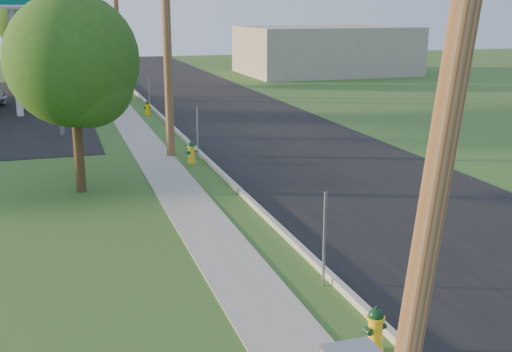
{
  "coord_description": "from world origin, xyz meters",
  "views": [
    {
      "loc": [
        -4.75,
        -7.02,
        5.53
      ],
      "look_at": [
        0.0,
        8.0,
        1.4
      ],
      "focal_mm": 45.0,
      "sensor_mm": 36.0,
      "label": 1
    }
  ],
  "objects_px": {
    "tree_verge": "(76,66)",
    "hydrant_mid": "(192,152)",
    "utility_pole_far": "(117,20)",
    "utility_pole_mid": "(167,24)",
    "hydrant_far": "(147,108)",
    "hydrant_near": "(375,330)",
    "price_pylon": "(53,11)",
    "tree_lot": "(30,20)",
    "utility_pole_near": "(453,78)"
  },
  "relations": [
    {
      "from": "hydrant_near",
      "to": "hydrant_mid",
      "type": "relative_size",
      "value": 0.98
    },
    {
      "from": "price_pylon",
      "to": "tree_lot",
      "type": "xyz_separation_m",
      "value": [
        -1.49,
        21.08,
        -0.77
      ]
    },
    {
      "from": "price_pylon",
      "to": "hydrant_mid",
      "type": "relative_size",
      "value": 8.16
    },
    {
      "from": "utility_pole_mid",
      "to": "hydrant_far",
      "type": "xyz_separation_m",
      "value": [
        0.57,
        10.13,
        -4.58
      ]
    },
    {
      "from": "utility_pole_near",
      "to": "price_pylon",
      "type": "distance_m",
      "value": 23.83
    },
    {
      "from": "price_pylon",
      "to": "utility_pole_far",
      "type": "bearing_deg",
      "value": 72.67
    },
    {
      "from": "utility_pole_near",
      "to": "hydrant_near",
      "type": "height_order",
      "value": "utility_pole_near"
    },
    {
      "from": "price_pylon",
      "to": "tree_lot",
      "type": "height_order",
      "value": "tree_lot"
    },
    {
      "from": "utility_pole_mid",
      "to": "hydrant_far",
      "type": "relative_size",
      "value": 12.68
    },
    {
      "from": "price_pylon",
      "to": "hydrant_mid",
      "type": "xyz_separation_m",
      "value": [
        4.41,
        -6.93,
        -5.02
      ]
    },
    {
      "from": "utility_pole_mid",
      "to": "utility_pole_far",
      "type": "bearing_deg",
      "value": 90.0
    },
    {
      "from": "tree_lot",
      "to": "hydrant_far",
      "type": "distance_m",
      "value": 18.01
    },
    {
      "from": "utility_pole_near",
      "to": "hydrant_near",
      "type": "bearing_deg",
      "value": 76.31
    },
    {
      "from": "tree_verge",
      "to": "hydrant_mid",
      "type": "relative_size",
      "value": 7.18
    },
    {
      "from": "tree_lot",
      "to": "hydrant_mid",
      "type": "height_order",
      "value": "tree_lot"
    },
    {
      "from": "tree_verge",
      "to": "utility_pole_far",
      "type": "bearing_deg",
      "value": 81.14
    },
    {
      "from": "utility_pole_near",
      "to": "hydrant_far",
      "type": "xyz_separation_m",
      "value": [
        0.57,
        28.13,
        -4.42
      ]
    },
    {
      "from": "tree_verge",
      "to": "utility_pole_near",
      "type": "bearing_deg",
      "value": -76.04
    },
    {
      "from": "utility_pole_near",
      "to": "price_pylon",
      "type": "xyz_separation_m",
      "value": [
        -3.9,
        23.5,
        0.63
      ]
    },
    {
      "from": "hydrant_mid",
      "to": "tree_lot",
      "type": "bearing_deg",
      "value": 101.9
    },
    {
      "from": "utility_pole_near",
      "to": "price_pylon",
      "type": "height_order",
      "value": "utility_pole_near"
    },
    {
      "from": "hydrant_mid",
      "to": "tree_verge",
      "type": "bearing_deg",
      "value": -145.84
    },
    {
      "from": "utility_pole_near",
      "to": "hydrant_mid",
      "type": "bearing_deg",
      "value": 88.22
    },
    {
      "from": "utility_pole_near",
      "to": "utility_pole_far",
      "type": "height_order",
      "value": "utility_pole_far"
    },
    {
      "from": "tree_verge",
      "to": "hydrant_far",
      "type": "distance_m",
      "value": 15.21
    },
    {
      "from": "tree_lot",
      "to": "hydrant_mid",
      "type": "relative_size",
      "value": 8.63
    },
    {
      "from": "utility_pole_mid",
      "to": "utility_pole_far",
      "type": "distance_m",
      "value": 18.0
    },
    {
      "from": "utility_pole_far",
      "to": "hydrant_near",
      "type": "bearing_deg",
      "value": -88.96
    },
    {
      "from": "utility_pole_mid",
      "to": "tree_lot",
      "type": "bearing_deg",
      "value": 101.46
    },
    {
      "from": "tree_verge",
      "to": "tree_lot",
      "type": "distance_m",
      "value": 30.77
    },
    {
      "from": "price_pylon",
      "to": "tree_verge",
      "type": "bearing_deg",
      "value": -87.32
    },
    {
      "from": "utility_pole_near",
      "to": "hydrant_mid",
      "type": "relative_size",
      "value": 11.29
    },
    {
      "from": "utility_pole_far",
      "to": "price_pylon",
      "type": "xyz_separation_m",
      "value": [
        -3.9,
        -12.5,
        0.63
      ]
    },
    {
      "from": "price_pylon",
      "to": "hydrant_near",
      "type": "bearing_deg",
      "value": -77.88
    },
    {
      "from": "hydrant_mid",
      "to": "utility_pole_mid",
      "type": "bearing_deg",
      "value": 109.73
    },
    {
      "from": "hydrant_far",
      "to": "price_pylon",
      "type": "bearing_deg",
      "value": -134.01
    },
    {
      "from": "hydrant_near",
      "to": "hydrant_far",
      "type": "height_order",
      "value": "hydrant_near"
    },
    {
      "from": "utility_pole_mid",
      "to": "hydrant_far",
      "type": "bearing_deg",
      "value": 86.79
    },
    {
      "from": "tree_verge",
      "to": "hydrant_mid",
      "type": "height_order",
      "value": "tree_verge"
    },
    {
      "from": "utility_pole_near",
      "to": "hydrant_far",
      "type": "height_order",
      "value": "utility_pole_near"
    },
    {
      "from": "utility_pole_far",
      "to": "hydrant_near",
      "type": "height_order",
      "value": "utility_pole_far"
    },
    {
      "from": "utility_pole_near",
      "to": "hydrant_mid",
      "type": "height_order",
      "value": "utility_pole_near"
    },
    {
      "from": "price_pylon",
      "to": "utility_pole_mid",
      "type": "bearing_deg",
      "value": -54.66
    },
    {
      "from": "utility_pole_far",
      "to": "hydrant_near",
      "type": "relative_size",
      "value": 11.53
    },
    {
      "from": "utility_pole_far",
      "to": "tree_verge",
      "type": "relative_size",
      "value": 1.58
    },
    {
      "from": "hydrant_mid",
      "to": "utility_pole_far",
      "type": "bearing_deg",
      "value": 91.51
    },
    {
      "from": "utility_pole_far",
      "to": "tree_lot",
      "type": "relative_size",
      "value": 1.31
    },
    {
      "from": "price_pylon",
      "to": "hydrant_near",
      "type": "height_order",
      "value": "price_pylon"
    },
    {
      "from": "tree_lot",
      "to": "hydrant_far",
      "type": "xyz_separation_m",
      "value": [
        5.96,
        -16.45,
        -4.29
      ]
    },
    {
      "from": "utility_pole_far",
      "to": "price_pylon",
      "type": "bearing_deg",
      "value": -107.33
    }
  ]
}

